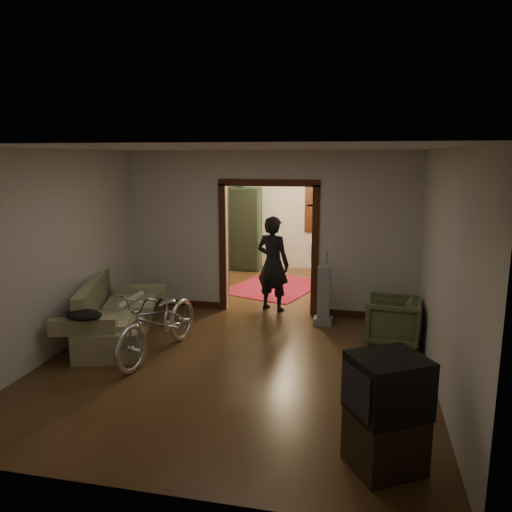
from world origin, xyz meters
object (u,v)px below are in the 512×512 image
(desk, at_px, (341,262))
(locker, at_px, (240,229))
(armchair, at_px, (392,321))
(person, at_px, (273,264))
(sofa, at_px, (115,311))
(bicycle, at_px, (159,321))

(desk, bearing_deg, locker, 157.30)
(armchair, height_order, person, person)
(person, bearing_deg, sofa, 63.75)
(bicycle, bearing_deg, armchair, 29.85)
(person, bearing_deg, bicycle, 83.90)
(desk, bearing_deg, bicycle, -128.99)
(bicycle, relative_size, desk, 1.98)
(sofa, xyz_separation_m, person, (2.02, 1.94, 0.40))
(sofa, bearing_deg, person, 25.71)
(person, height_order, locker, locker)
(bicycle, xyz_separation_m, armchair, (3.15, 1.14, -0.15))
(sofa, relative_size, locker, 0.98)
(bicycle, height_order, locker, locker)
(sofa, distance_m, person, 2.83)
(sofa, height_order, locker, locker)
(person, bearing_deg, armchair, 168.73)
(armchair, bearing_deg, sofa, -73.92)
(person, distance_m, desk, 2.99)
(desk, bearing_deg, person, -126.77)
(armchair, bearing_deg, bicycle, -64.21)
(bicycle, xyz_separation_m, desk, (2.22, 5.10, -0.14))
(person, relative_size, locker, 0.86)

